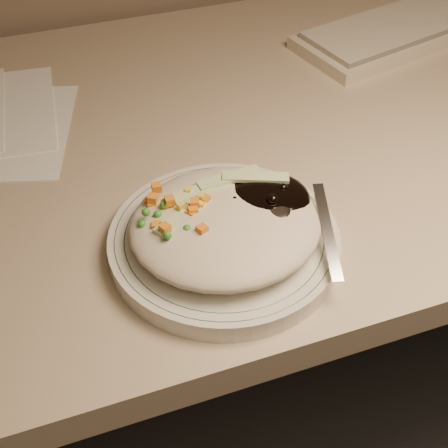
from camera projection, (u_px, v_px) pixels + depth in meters
name	position (u px, v px, depth m)	size (l,w,h in m)	color
desk	(239.00, 232.00, 0.95)	(1.40, 0.70, 0.74)	tan
plate	(224.00, 242.00, 0.64)	(0.24, 0.24, 0.02)	silver
plate_rim	(224.00, 235.00, 0.63)	(0.22, 0.22, 0.00)	#144723
meal	(228.00, 219.00, 0.62)	(0.21, 0.19, 0.05)	beige
keyboard	(410.00, 27.00, 0.99)	(0.41, 0.22, 0.03)	beige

